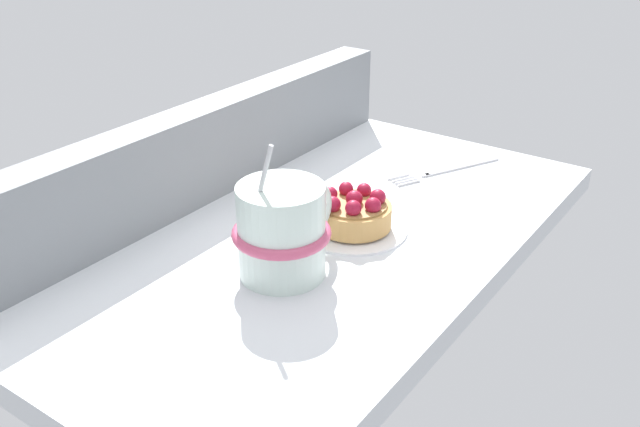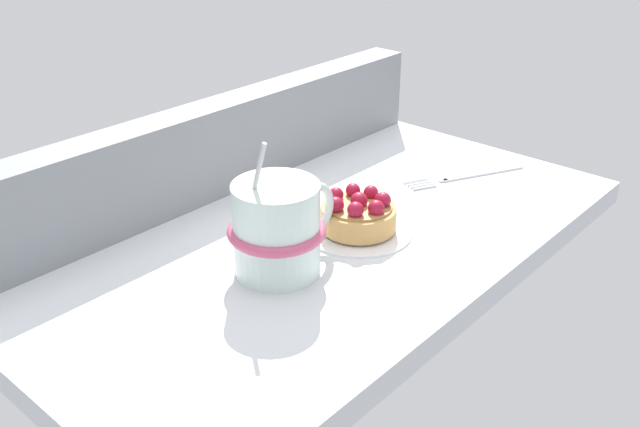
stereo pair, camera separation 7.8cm
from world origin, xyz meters
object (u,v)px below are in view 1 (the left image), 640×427
Objects in this scene: dessert_fork at (446,170)px; dessert_plate at (354,228)px; raspberry_tart at (354,211)px; coffee_mug at (283,231)px.

dessert_plate is at bearing 176.74° from dessert_fork.
dessert_fork is at bearing -3.22° from raspberry_tart.
coffee_mug is (-12.36, 0.90, 2.62)cm from raspberry_tart.
raspberry_tart is at bearing 176.78° from dessert_fork.
dessert_fork is at bearing -3.55° from coffee_mug.
dessert_plate is 0.84× the size of coffee_mug.
dessert_fork is (22.05, -1.25, 0.02)cm from dessert_plate.
dessert_plate is 22.09cm from dessert_fork.
dessert_plate is at bearing 51.92° from raspberry_tart.
dessert_fork is (22.06, -1.24, -2.14)cm from raspberry_tart.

